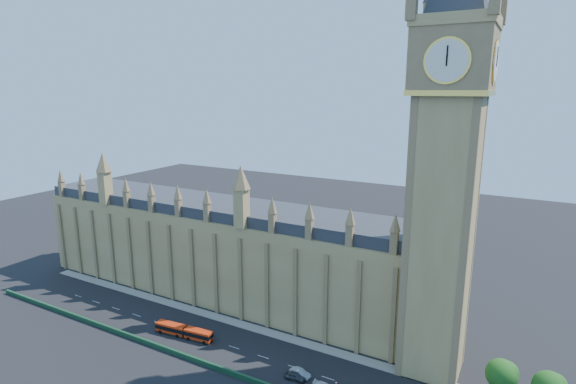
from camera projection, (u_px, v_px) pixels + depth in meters
The scene contains 12 objects.
ground at pixel (248, 352), 103.55m from camera, with size 400.00×400.00×0.00m, color black.
palace_westminster at pixel (218, 248), 131.01m from camera, with size 120.00×20.00×28.00m.
elizabeth_tower at pixel (450, 114), 85.56m from camera, with size 20.59×20.59×105.00m.
bridge_parapet at pixel (225, 371), 95.72m from camera, with size 160.00×0.60×1.20m, color #1E4C2D.
kerb_north at pixel (270, 333), 111.65m from camera, with size 160.00×3.00×0.16m, color gray.
tree_east_near at pixel (503, 374), 86.40m from camera, with size 6.00×6.00×8.50m.
red_bus at pixel (184, 331), 109.75m from camera, with size 15.69×3.87×2.64m.
car_grey at pixel (295, 376), 93.51m from camera, with size 1.83×4.54×1.55m, color #383B3F.
car_silver at pixel (300, 373), 94.67m from camera, with size 1.63×4.66×1.54m, color #A1A4A9.
cone_a at pixel (302, 369), 96.60m from camera, with size 0.63×0.63×0.77m.
cone_c at pixel (317, 381), 92.57m from camera, with size 0.58×0.58×0.72m.
cone_d at pixel (336, 383), 91.98m from camera, with size 0.57×0.57×0.75m.
Camera 1 is at (52.69, -76.89, 59.03)m, focal length 28.00 mm.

